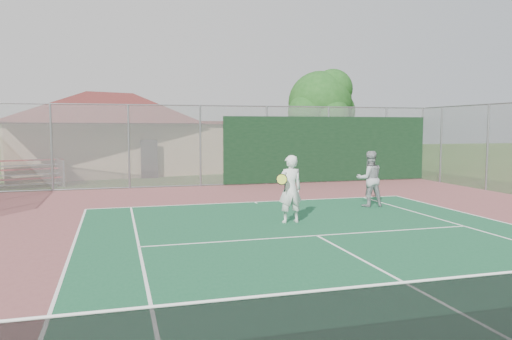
% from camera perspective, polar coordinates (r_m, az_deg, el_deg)
% --- Properties ---
extents(back_fence, '(20.08, 0.11, 3.53)m').
position_cam_1_polar(back_fence, '(22.41, 1.50, 2.62)').
color(back_fence, gray).
rests_on(back_fence, ground).
extents(side_fence_right, '(0.08, 9.00, 3.50)m').
position_cam_1_polar(side_fence_right, '(22.32, 24.93, 2.35)').
color(side_fence_right, gray).
rests_on(side_fence_right, ground).
extents(clubhouse, '(13.61, 10.52, 5.25)m').
position_cam_1_polar(clubhouse, '(29.23, -16.25, 4.93)').
color(clubhouse, tan).
rests_on(clubhouse, ground).
extents(bleachers, '(3.48, 2.50, 1.15)m').
position_cam_1_polar(bleachers, '(23.91, -25.00, -0.25)').
color(bleachers, '#A02825').
rests_on(bleachers, ground).
extents(tree, '(4.09, 3.87, 5.70)m').
position_cam_1_polar(tree, '(27.56, 7.51, 7.34)').
color(tree, '#361F13').
rests_on(tree, ground).
extents(player_white_front, '(0.87, 0.68, 1.82)m').
position_cam_1_polar(player_white_front, '(13.38, 3.91, -2.25)').
color(player_white_front, white).
rests_on(player_white_front, ground).
extents(player_grey_back, '(0.95, 0.78, 1.79)m').
position_cam_1_polar(player_grey_back, '(16.49, 12.84, -1.05)').
color(player_grey_back, '#9C9EA1').
rests_on(player_grey_back, ground).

